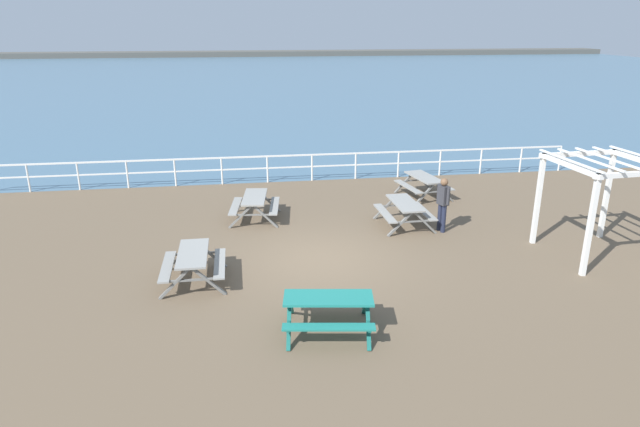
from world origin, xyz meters
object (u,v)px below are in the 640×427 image
object	(u,v)px
picnic_table_mid_centre	(193,260)
picnic_table_far_left	(328,305)
picnic_table_far_right	(424,182)
picnic_table_near_right	(255,202)
picnic_table_near_left	(405,208)
visitor	(443,201)
lattice_pergola	(603,184)

from	to	relation	value
picnic_table_mid_centre	picnic_table_far_left	xyz separation A→B (m)	(2.85, -2.72, 0.00)
picnic_table_mid_centre	picnic_table_far_right	distance (m)	9.70
picnic_table_near_right	picnic_table_mid_centre	distance (m)	4.65
picnic_table_near_left	visitor	distance (m)	1.21
picnic_table_far_left	picnic_table_near_right	bearing A→B (deg)	108.19
picnic_table_mid_centre	lattice_pergola	xyz separation A→B (m)	(10.59, 0.11, 1.41)
picnic_table_far_left	picnic_table_far_right	xyz separation A→B (m)	(4.90, 8.57, 0.00)
picnic_table_near_left	picnic_table_far_left	distance (m)	6.67
picnic_table_near_right	lattice_pergola	world-z (taller)	lattice_pergola
picnic_table_near_right	picnic_table_far_left	size ratio (longest dim) A/B	0.98
picnic_table_mid_centre	lattice_pergola	size ratio (longest dim) A/B	0.67
lattice_pergola	picnic_table_far_left	bearing A→B (deg)	-163.57
picnic_table_mid_centre	picnic_table_far_right	size ratio (longest dim) A/B	0.89
picnic_table_near_right	picnic_table_mid_centre	xyz separation A→B (m)	(-1.64, -4.35, 0.00)
picnic_table_near_right	picnic_table_far_left	xyz separation A→B (m)	(1.20, -7.08, 0.00)
picnic_table_far_right	picnic_table_near_right	bearing A→B (deg)	93.84
picnic_table_near_left	lattice_pergola	size ratio (longest dim) A/B	0.68
picnic_table_near_left	picnic_table_far_left	size ratio (longest dim) A/B	0.92
picnic_table_mid_centre	visitor	world-z (taller)	visitor
picnic_table_far_right	visitor	distance (m)	3.48
picnic_table_near_left	picnic_table_far_right	bearing A→B (deg)	-30.39
picnic_table_near_right	picnic_table_far_right	size ratio (longest dim) A/B	0.97
picnic_table_far_left	lattice_pergola	world-z (taller)	lattice_pergola
picnic_table_near_right	visitor	bearing A→B (deg)	-102.22
picnic_table_near_right	lattice_pergola	distance (m)	10.00
picnic_table_near_left	picnic_table_far_left	world-z (taller)	same
picnic_table_mid_centre	visitor	distance (m)	7.57
picnic_table_near_left	picnic_table_mid_centre	xyz separation A→B (m)	(-6.18, -3.05, 0.00)
picnic_table_near_left	picnic_table_far_right	size ratio (longest dim) A/B	0.90
visitor	picnic_table_near_left	bearing A→B (deg)	-49.24
picnic_table_near_right	picnic_table_far_left	world-z (taller)	same
picnic_table_near_left	picnic_table_mid_centre	distance (m)	6.89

